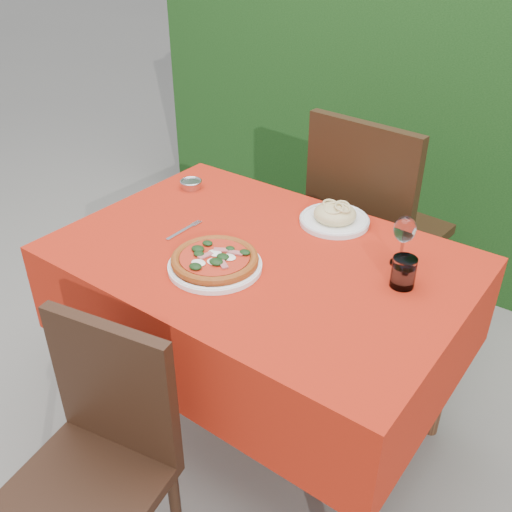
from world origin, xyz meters
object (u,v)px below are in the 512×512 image
Objects in this scene: fork at (181,232)px; water_glass at (403,274)px; chair_far at (370,221)px; pizza_plate at (215,261)px; pasta_plate at (335,217)px; wine_glass at (405,231)px; steel_ramekin at (191,185)px; chair_near at (99,451)px.

water_glass is at bearing 11.73° from fork.
chair_far reaches higher than pizza_plate.
pasta_plate is 1.36× the size of fork.
chair_far is 3.58× the size of pizza_plate.
steel_ramekin is (-0.87, 0.02, -0.10)m from wine_glass.
fork is 0.35m from steel_ramekin.
pasta_plate is at bearing 99.90° from chair_far.
water_glass is at bearing 127.36° from chair_far.
chair_far reaches higher than chair_near.
pizza_plate is 1.77× the size of wine_glass.
fork is (-0.66, -0.26, -0.11)m from wine_glass.
chair_near is at bearing -96.15° from pasta_plate.
chair_far is 11.18× the size of water_glass.
wine_glass is at bearing 128.48° from chair_far.
pasta_plate is (0.03, -0.37, 0.19)m from chair_far.
pasta_plate is 0.58m from steel_ramekin.
chair_near is 0.81× the size of chair_far.
water_glass is 1.19× the size of steel_ramekin.
pizza_plate is at bearing -152.86° from water_glass.
wine_glass is at bearing 117.24° from water_glass.
pasta_plate is 0.32m from wine_glass.
chair_far is at bearing 123.92° from wine_glass.
chair_near reaches higher than pizza_plate.
steel_ramekin is (-0.44, 0.38, -0.01)m from pizza_plate.
pasta_plate is 0.52m from fork.
pasta_plate is at bearing 8.28° from steel_ramekin.
chair_far is at bearing 122.80° from water_glass.
pizza_plate is at bearing -40.67° from steel_ramekin.
pizza_plate is (-0.04, 0.52, 0.30)m from chair_near.
water_glass is at bearing 27.14° from pizza_plate.
water_glass is 0.93m from steel_ramekin.
chair_near is 1.36m from chair_far.
water_glass is (0.45, 0.77, 0.32)m from chair_near.
chair_far reaches higher than pasta_plate.
chair_near is 1.06m from steel_ramekin.
steel_ramekin reaches higher than fork.
pasta_plate reaches higher than pizza_plate.
pizza_plate is 0.56m from wine_glass.
pizza_plate is at bearing 87.27° from chair_far.
chair_near is at bearing -86.10° from pizza_plate.
water_glass reaches higher than pizza_plate.
water_glass is 0.53× the size of fork.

